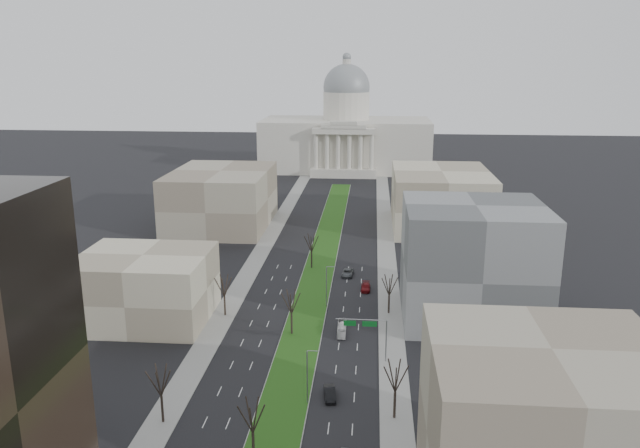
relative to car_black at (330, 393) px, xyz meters
The scene contains 24 objects.
ground 63.41m from the car_black, 96.43° to the left, with size 600.00×600.00×0.00m, color black.
median 62.40m from the car_black, 96.53° to the left, with size 8.00×222.03×0.20m.
sidewalk_left 45.27m from the car_black, 122.91° to the left, with size 5.00×330.00×0.15m, color gray.
sidewalk_right 39.41m from the car_black, 74.69° to the left, with size 5.00×330.00×0.15m, color gray.
capitol 213.27m from the car_black, 91.91° to the left, with size 80.00×46.00×55.00m.
building_beige_left 49.29m from the car_black, 145.07° to the left, with size 26.00×22.00×14.00m, color tan.
building_tan_right 37.41m from the car_black, 43.98° to the right, with size 26.00×24.00×22.00m, color gray.
building_grey_right 45.54m from the car_black, 52.45° to the left, with size 28.00×26.00×24.00m, color #5A5C5E.
building_far_left 111.57m from the car_black, 112.23° to the left, with size 30.00×40.00×18.00m, color gray.
building_far_right 111.85m from the car_black, 75.51° to the left, with size 30.00×40.00×18.00m, color tan.
tree_left_mid 26.63m from the car_black, 159.68° to the right, with size 5.40×5.40×9.72m.
tree_left_far 39.84m from the car_black, 128.09° to the left, with size 5.28×5.28×9.50m.
tree_right_mid 12.93m from the car_black, 26.32° to the right, with size 5.52×5.52×9.94m.
tree_right_far 36.87m from the car_black, 73.90° to the left, with size 5.04×5.04×9.07m.
tree_median_a 20.24m from the car_black, 118.15° to the right, with size 5.40×5.40×9.72m.
tree_median_b 25.49m from the car_black, 111.58° to the left, with size 5.40×5.40×9.72m.
tree_median_c 63.95m from the car_black, 98.22° to the left, with size 5.40×5.40×9.72m.
streetlamp_median_b 5.57m from the car_black, 149.07° to the right, with size 1.90×0.20×9.16m.
streetlamp_median_c 38.36m from the car_black, 95.02° to the left, with size 1.90×0.20×9.16m.
mast_arm_signs 15.44m from the car_black, 63.86° to the left, with size 9.12×0.24×8.09m.
car_black is the anchor object (origin of this frame).
car_red 48.59m from the car_black, 84.04° to the left, with size 2.13×5.23×1.52m, color maroon.
car_grey_far 58.04m from the car_black, 89.60° to the left, with size 2.59×5.62×1.56m, color #4D5154.
box_van 24.41m from the car_black, 88.42° to the left, with size 1.62×6.92×1.93m, color white.
Camera 1 is at (13.10, -31.89, 52.59)m, focal length 35.00 mm.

